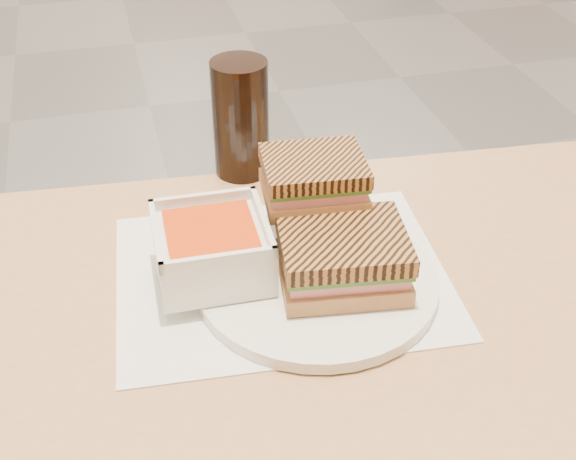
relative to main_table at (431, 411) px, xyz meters
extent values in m
cube|color=tan|center=(0.00, 0.00, 0.10)|extent=(1.25, 0.80, 0.03)
cylinder|color=tan|center=(-0.52, 0.34, -0.28)|extent=(0.06, 0.06, 0.72)
cube|color=white|center=(-0.13, 0.13, 0.11)|extent=(0.38, 0.31, 0.00)
cylinder|color=white|center=(-0.10, 0.10, 0.12)|extent=(0.26, 0.26, 0.01)
cube|color=white|center=(-0.21, 0.14, 0.16)|extent=(0.12, 0.12, 0.05)
cube|color=#E13D09|center=(-0.21, 0.14, 0.18)|extent=(0.10, 0.10, 0.01)
cube|color=white|center=(-0.15, 0.14, 0.19)|extent=(0.01, 0.12, 0.01)
cube|color=white|center=(-0.26, 0.14, 0.19)|extent=(0.01, 0.12, 0.01)
cube|color=white|center=(-0.21, 0.20, 0.19)|extent=(0.12, 0.01, 0.01)
cube|color=white|center=(-0.21, 0.08, 0.19)|extent=(0.12, 0.01, 0.01)
cube|color=#BB824E|center=(-0.08, 0.09, 0.14)|extent=(0.14, 0.13, 0.02)
cube|color=#D77D80|center=(-0.08, 0.09, 0.16)|extent=(0.13, 0.12, 0.01)
cube|color=#386B23|center=(-0.08, 0.09, 0.17)|extent=(0.14, 0.12, 0.01)
cube|color=#985F2D|center=(-0.08, 0.09, 0.18)|extent=(0.14, 0.13, 0.02)
cube|color=#BB824E|center=(-0.09, 0.18, 0.19)|extent=(0.12, 0.10, 0.02)
cube|color=#D77D80|center=(-0.09, 0.18, 0.20)|extent=(0.11, 0.09, 0.01)
cube|color=#386B23|center=(-0.09, 0.18, 0.21)|extent=(0.12, 0.10, 0.01)
cube|color=#985F2D|center=(-0.09, 0.18, 0.22)|extent=(0.12, 0.10, 0.02)
cylinder|color=black|center=(-0.13, 0.36, 0.19)|extent=(0.07, 0.07, 0.16)
camera|label=1|loc=(-0.29, -0.50, 0.65)|focal=47.49mm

